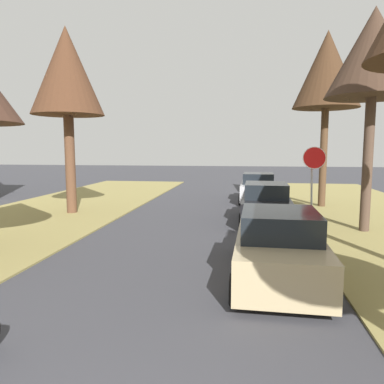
{
  "coord_description": "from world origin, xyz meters",
  "views": [
    {
      "loc": [
        1.6,
        -1.24,
        2.92
      ],
      "look_at": [
        -0.06,
        10.25,
        1.54
      ],
      "focal_mm": 34.47,
      "sensor_mm": 36.0,
      "label": 1
    }
  ],
  "objects_px": {
    "parked_sedan_black": "(266,204)",
    "parked_sedan_silver": "(258,188)",
    "street_tree_right_mid_b": "(374,54)",
    "street_tree_left_mid_b": "(67,73)",
    "street_tree_right_far": "(327,71)",
    "parked_sedan_tan": "(278,247)",
    "stop_sign_far": "(314,169)"
  },
  "relations": [
    {
      "from": "stop_sign_far",
      "to": "parked_sedan_black",
      "type": "height_order",
      "value": "stop_sign_far"
    },
    {
      "from": "street_tree_right_far",
      "to": "parked_sedan_tan",
      "type": "distance_m",
      "value": 12.6
    },
    {
      "from": "street_tree_left_mid_b",
      "to": "parked_sedan_black",
      "type": "height_order",
      "value": "street_tree_left_mid_b"
    },
    {
      "from": "parked_sedan_black",
      "to": "parked_sedan_silver",
      "type": "xyz_separation_m",
      "value": [
        -0.11,
        5.89,
        0.0
      ]
    },
    {
      "from": "stop_sign_far",
      "to": "street_tree_left_mid_b",
      "type": "height_order",
      "value": "street_tree_left_mid_b"
    },
    {
      "from": "street_tree_right_mid_b",
      "to": "parked_sedan_silver",
      "type": "relative_size",
      "value": 1.69
    },
    {
      "from": "street_tree_left_mid_b",
      "to": "parked_sedan_black",
      "type": "bearing_deg",
      "value": -4.88
    },
    {
      "from": "parked_sedan_black",
      "to": "stop_sign_far",
      "type": "bearing_deg",
      "value": -30.41
    },
    {
      "from": "street_tree_right_far",
      "to": "parked_sedan_black",
      "type": "xyz_separation_m",
      "value": [
        -2.98,
        -4.24,
        -5.89
      ]
    },
    {
      "from": "street_tree_right_mid_b",
      "to": "street_tree_right_far",
      "type": "distance_m",
      "value": 5.6
    },
    {
      "from": "street_tree_right_far",
      "to": "street_tree_right_mid_b",
      "type": "bearing_deg",
      "value": -86.42
    },
    {
      "from": "street_tree_right_far",
      "to": "parked_sedan_tan",
      "type": "relative_size",
      "value": 1.9
    },
    {
      "from": "street_tree_right_mid_b",
      "to": "parked_sedan_black",
      "type": "xyz_separation_m",
      "value": [
        -3.32,
        1.32,
        -5.29
      ]
    },
    {
      "from": "street_tree_left_mid_b",
      "to": "parked_sedan_silver",
      "type": "distance_m",
      "value": 11.26
    },
    {
      "from": "street_tree_right_far",
      "to": "stop_sign_far",
      "type": "bearing_deg",
      "value": -104.74
    },
    {
      "from": "street_tree_right_mid_b",
      "to": "street_tree_right_far",
      "type": "bearing_deg",
      "value": 93.58
    },
    {
      "from": "parked_sedan_black",
      "to": "parked_sedan_silver",
      "type": "relative_size",
      "value": 1.0
    },
    {
      "from": "street_tree_right_far",
      "to": "parked_sedan_black",
      "type": "height_order",
      "value": "street_tree_right_far"
    },
    {
      "from": "parked_sedan_black",
      "to": "parked_sedan_silver",
      "type": "distance_m",
      "value": 5.9
    },
    {
      "from": "parked_sedan_silver",
      "to": "street_tree_right_mid_b",
      "type": "bearing_deg",
      "value": -64.53
    },
    {
      "from": "street_tree_left_mid_b",
      "to": "parked_sedan_silver",
      "type": "relative_size",
      "value": 1.81
    },
    {
      "from": "parked_sedan_black",
      "to": "street_tree_left_mid_b",
      "type": "bearing_deg",
      "value": 175.12
    },
    {
      "from": "street_tree_right_mid_b",
      "to": "parked_sedan_black",
      "type": "bearing_deg",
      "value": 158.38
    },
    {
      "from": "street_tree_right_mid_b",
      "to": "street_tree_left_mid_b",
      "type": "distance_m",
      "value": 12.02
    },
    {
      "from": "parked_sedan_silver",
      "to": "stop_sign_far",
      "type": "bearing_deg",
      "value": -75.86
    },
    {
      "from": "street_tree_right_far",
      "to": "parked_sedan_tan",
      "type": "height_order",
      "value": "street_tree_right_far"
    },
    {
      "from": "street_tree_left_mid_b",
      "to": "street_tree_right_mid_b",
      "type": "bearing_deg",
      "value": -9.8
    },
    {
      "from": "street_tree_right_mid_b",
      "to": "street_tree_right_far",
      "type": "relative_size",
      "value": 0.89
    },
    {
      "from": "stop_sign_far",
      "to": "parked_sedan_silver",
      "type": "height_order",
      "value": "stop_sign_far"
    },
    {
      "from": "street_tree_left_mid_b",
      "to": "parked_sedan_silver",
      "type": "bearing_deg",
      "value": 31.56
    },
    {
      "from": "street_tree_right_mid_b",
      "to": "parked_sedan_black",
      "type": "relative_size",
      "value": 1.69
    },
    {
      "from": "street_tree_left_mid_b",
      "to": "parked_sedan_black",
      "type": "relative_size",
      "value": 1.81
    }
  ]
}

